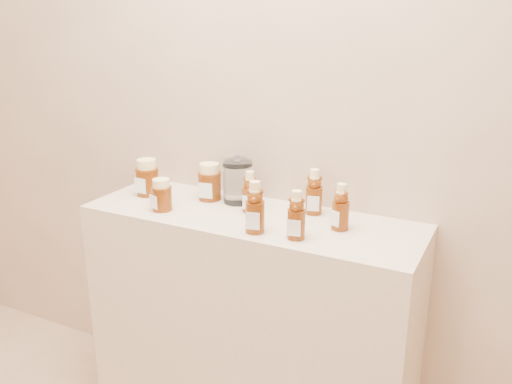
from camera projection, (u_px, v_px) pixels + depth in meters
The scene contains 11 objects.
wall_back at pixel (276, 79), 1.92m from camera, with size 3.50×0.02×2.70m, color tan.
display_table at pixel (251, 328), 2.03m from camera, with size 1.20×0.40×0.90m, color #CDB296.
bear_bottle_back_left at pixel (250, 189), 1.90m from camera, with size 0.06×0.06×0.17m, color #582206, non-canonical shape.
bear_bottle_back_mid at pixel (314, 189), 1.88m from camera, with size 0.06×0.06×0.18m, color #582206, non-canonical shape.
bear_bottle_back_right at pixel (341, 204), 1.74m from camera, with size 0.06×0.06×0.17m, color #582206, non-canonical shape.
bear_bottle_front_left at pixel (255, 204), 1.71m from camera, with size 0.07×0.07×0.19m, color #582206, non-canonical shape.
bear_bottle_front_right at pixel (296, 212), 1.67m from camera, with size 0.06×0.06×0.18m, color #582206, non-canonical shape.
honey_jar_left at pixel (147, 177), 2.08m from camera, with size 0.09×0.09×0.14m, color #582206, non-canonical shape.
honey_jar_back at pixel (210, 182), 2.03m from camera, with size 0.09×0.09×0.14m, color #582206, non-canonical shape.
honey_jar_front at pixel (162, 195), 1.92m from camera, with size 0.07×0.07×0.12m, color #582206, non-canonical shape.
glass_canister at pixel (238, 180), 1.99m from camera, with size 0.11×0.11×0.17m, color white, non-canonical shape.
Camera 1 is at (0.82, -0.02, 1.57)m, focal length 38.00 mm.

